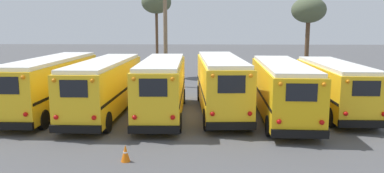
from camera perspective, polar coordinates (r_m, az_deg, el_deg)
ground_plane at (r=22.17m, az=-0.01°, el=-4.26°), size 160.00×160.00×0.00m
school_bus_0 at (r=24.05m, az=-20.56°, el=0.52°), size 2.54×10.56×3.26m
school_bus_1 at (r=22.42m, az=-13.10°, el=0.20°), size 2.52×10.38×3.20m
school_bus_2 at (r=21.56m, az=-4.54°, el=0.11°), size 2.63×9.68×3.26m
school_bus_3 at (r=22.29m, az=4.39°, el=0.56°), size 2.94×10.18×3.34m
school_bus_4 at (r=21.63m, az=13.50°, el=-0.23°), size 2.87×10.24×3.15m
school_bus_5 at (r=23.88m, az=20.80°, el=0.14°), size 2.63×9.47×3.01m
utility_pole at (r=32.06m, az=-4.07°, el=7.76°), size 1.80×0.34×8.44m
bare_tree_0 at (r=38.37m, az=17.35°, el=10.88°), size 3.30×3.30×7.88m
bare_tree_1 at (r=38.14m, az=-5.45°, el=12.49°), size 2.95×2.95×8.54m
traffic_cone at (r=14.87m, az=-10.11°, el=-9.97°), size 0.36×0.36×0.67m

